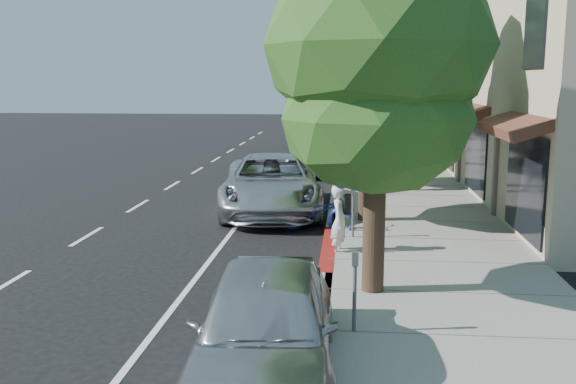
# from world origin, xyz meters

# --- Properties ---
(ground) EXTENTS (120.00, 120.00, 0.00)m
(ground) POSITION_xyz_m (0.00, 0.00, 0.00)
(ground) COLOR black
(ground) RESTS_ON ground
(sidewalk) EXTENTS (4.60, 56.00, 0.15)m
(sidewalk) POSITION_xyz_m (2.30, 8.00, 0.07)
(sidewalk) COLOR gray
(sidewalk) RESTS_ON ground
(curb) EXTENTS (0.30, 56.00, 0.15)m
(curb) POSITION_xyz_m (0.00, 8.00, 0.07)
(curb) COLOR #9E998E
(curb) RESTS_ON ground
(curb_red_segment) EXTENTS (0.32, 4.00, 0.15)m
(curb_red_segment) POSITION_xyz_m (0.00, 1.00, 0.07)
(curb_red_segment) COLOR maroon
(curb_red_segment) RESTS_ON ground
(storefront_building) EXTENTS (10.00, 36.00, 7.00)m
(storefront_building) POSITION_xyz_m (9.60, 18.00, 3.50)
(storefront_building) COLOR #B8A78E
(storefront_building) RESTS_ON ground
(street_tree_0) EXTENTS (4.01, 4.01, 7.04)m
(street_tree_0) POSITION_xyz_m (0.90, -2.00, 4.41)
(street_tree_0) COLOR black
(street_tree_0) RESTS_ON ground
(street_tree_1) EXTENTS (5.27, 5.27, 7.66)m
(street_tree_1) POSITION_xyz_m (0.90, 4.00, 4.60)
(street_tree_1) COLOR black
(street_tree_1) RESTS_ON ground
(street_tree_2) EXTENTS (3.86, 3.86, 6.76)m
(street_tree_2) POSITION_xyz_m (0.90, 10.00, 4.23)
(street_tree_2) COLOR black
(street_tree_2) RESTS_ON ground
(street_tree_3) EXTENTS (4.50, 4.50, 7.92)m
(street_tree_3) POSITION_xyz_m (0.90, 16.00, 4.97)
(street_tree_3) COLOR black
(street_tree_3) RESTS_ON ground
(street_tree_4) EXTENTS (4.27, 4.27, 7.45)m
(street_tree_4) POSITION_xyz_m (0.90, 22.00, 4.66)
(street_tree_4) COLOR black
(street_tree_4) RESTS_ON ground
(street_tree_5) EXTENTS (4.64, 4.64, 7.07)m
(street_tree_5) POSITION_xyz_m (0.90, 28.00, 4.29)
(street_tree_5) COLOR black
(street_tree_5) RESTS_ON ground
(cyclist) EXTENTS (0.48, 0.65, 1.63)m
(cyclist) POSITION_xyz_m (0.25, 0.73, 0.82)
(cyclist) COLOR silver
(cyclist) RESTS_ON ground
(bicycle) EXTENTS (2.24, 1.35, 1.11)m
(bicycle) POSITION_xyz_m (-0.40, 3.00, 0.56)
(bicycle) COLOR #162799
(bicycle) RESTS_ON ground
(silver_suv) EXTENTS (3.51, 6.46, 1.72)m
(silver_suv) POSITION_xyz_m (-1.88, 5.50, 0.86)
(silver_suv) COLOR silver
(silver_suv) RESTS_ON ground
(dark_sedan) EXTENTS (1.66, 4.48, 1.46)m
(dark_sedan) POSITION_xyz_m (-0.50, 13.64, 0.73)
(dark_sedan) COLOR black
(dark_sedan) RESTS_ON ground
(white_pickup) EXTENTS (2.33, 5.45, 1.57)m
(white_pickup) POSITION_xyz_m (-0.58, 16.16, 0.78)
(white_pickup) COLOR #BABABA
(white_pickup) RESTS_ON ground
(dark_suv_far) EXTENTS (2.35, 4.76, 1.56)m
(dark_suv_far) POSITION_xyz_m (-1.78, 22.62, 0.78)
(dark_suv_far) COLOR black
(dark_suv_far) RESTS_ON ground
(near_car_a) EXTENTS (2.11, 4.68, 1.56)m
(near_car_a) POSITION_xyz_m (-0.62, -5.50, 0.78)
(near_car_a) COLOR #B6B6BB
(near_car_a) RESTS_ON ground
(pedestrian) EXTENTS (1.08, 0.94, 1.89)m
(pedestrian) POSITION_xyz_m (2.22, 9.03, 1.09)
(pedestrian) COLOR black
(pedestrian) RESTS_ON sidewalk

